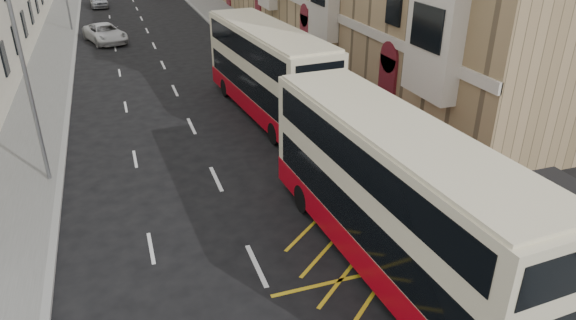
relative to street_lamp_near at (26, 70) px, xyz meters
name	(u,v)px	position (x,y,z in m)	size (l,w,h in m)	color
pavement_right	(263,48)	(14.35, 18.00, -4.56)	(4.00, 120.00, 0.15)	#62625E
pavement_left	(50,66)	(-1.15, 18.00, -4.56)	(3.00, 120.00, 0.15)	#62625E
kerb_right	(239,50)	(12.35, 18.00, -4.56)	(0.25, 120.00, 0.15)	gray
kerb_left	(73,64)	(0.35, 18.00, -4.56)	(0.25, 120.00, 0.15)	gray
road_markings	(142,20)	(6.35, 33.00, -4.63)	(10.00, 110.00, 0.01)	silver
guard_railing	(406,184)	(12.60, -6.25, -3.78)	(0.06, 6.56, 1.01)	red
street_lamp_near	(26,70)	(0.00, 0.00, 0.00)	(0.93, 0.18, 8.00)	slate
double_decker_front	(392,196)	(10.23, -9.10, -2.29)	(3.28, 11.69, 4.61)	beige
double_decker_rear	(268,71)	(10.56, 4.32, -2.27)	(3.66, 11.81, 4.64)	beige
pedestrian_mid	(460,192)	(13.96, -7.58, -3.68)	(0.78, 0.61, 1.60)	black
pedestrian_far	(449,182)	(14.09, -6.75, -3.72)	(0.90, 0.37, 1.53)	black
white_van	(105,33)	(2.76, 24.48, -3.89)	(2.46, 5.34, 1.48)	silver
car_silver	(99,0)	(2.49, 42.45, -3.85)	(1.85, 4.59, 1.56)	#AEB1B5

